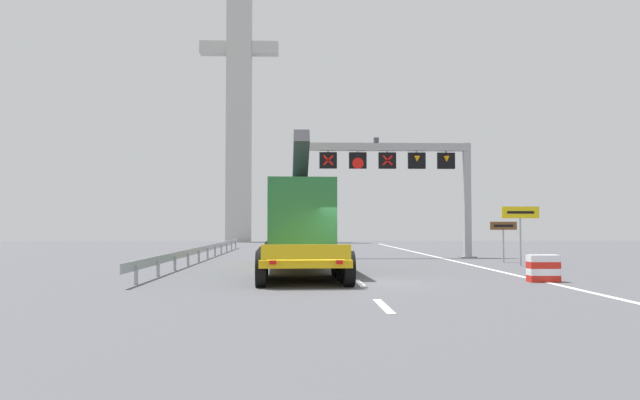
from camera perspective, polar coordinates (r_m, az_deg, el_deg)
ground at (r=20.78m, az=3.58°, el=-7.52°), size 112.00×112.00×0.00m
lane_markings at (r=43.34m, az=0.72°, el=-4.81°), size 0.20×59.90×0.01m
edge_line_right at (r=33.66m, az=12.22°, el=-5.47°), size 0.20×63.00×0.01m
overhead_lane_gantry at (r=36.97m, az=8.09°, el=3.09°), size 9.99×0.90×7.00m
heavy_haul_truck_yellow at (r=26.66m, az=-2.05°, el=-2.10°), size 3.43×14.13×5.30m
exit_sign_yellow at (r=30.86m, az=17.74°, el=-1.73°), size 1.78×0.15×2.77m
tourist_info_sign_brown at (r=33.49m, az=16.32°, el=-2.78°), size 1.38×0.15×2.08m
crash_barrier_striped at (r=22.28m, az=19.63°, el=-5.88°), size 1.00×0.51×0.90m
guardrail_left at (r=36.05m, az=-10.25°, el=-4.39°), size 0.13×34.07×0.76m
bridge_pylon_distant at (r=73.96m, az=-7.36°, el=10.56°), size 9.00×2.00×35.94m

